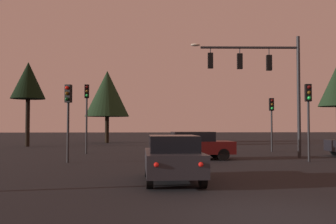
# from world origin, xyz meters

# --- Properties ---
(ground_plane) EXTENTS (168.00, 168.00, 0.00)m
(ground_plane) POSITION_xyz_m (0.00, 24.50, 0.00)
(ground_plane) COLOR black
(ground_plane) RESTS_ON ground
(traffic_signal_mast_arm) EXTENTS (6.39, 0.62, 7.08)m
(traffic_signal_mast_arm) POSITION_xyz_m (4.55, 14.34, 4.90)
(traffic_signal_mast_arm) COLOR #232326
(traffic_signal_mast_arm) RESTS_ON ground
(traffic_light_corner_left) EXTENTS (0.32, 0.36, 4.01)m
(traffic_light_corner_left) POSITION_xyz_m (6.03, 11.81, 2.85)
(traffic_light_corner_left) COLOR #232326
(traffic_light_corner_left) RESTS_ON ground
(traffic_light_corner_right) EXTENTS (0.30, 0.35, 3.83)m
(traffic_light_corner_right) POSITION_xyz_m (6.67, 19.30, 2.73)
(traffic_light_corner_right) COLOR #232326
(traffic_light_corner_right) RESTS_ON ground
(traffic_light_median) EXTENTS (0.34, 0.37, 4.59)m
(traffic_light_median) POSITION_xyz_m (-6.23, 18.23, 3.24)
(traffic_light_median) COLOR #232326
(traffic_light_median) RESTS_ON ground
(traffic_light_far_side) EXTENTS (0.37, 0.39, 3.90)m
(traffic_light_far_side) POSITION_xyz_m (-6.27, 11.95, 2.78)
(traffic_light_far_side) COLOR #232326
(traffic_light_far_side) RESTS_ON ground
(car_nearside_lane) EXTENTS (1.77, 4.12, 1.52)m
(car_nearside_lane) POSITION_xyz_m (-1.59, 5.05, 0.79)
(car_nearside_lane) COLOR #232328
(car_nearside_lane) RESTS_ON ground
(car_crossing_right) EXTENTS (4.25, 2.15, 1.52)m
(car_crossing_right) POSITION_xyz_m (0.30, 13.41, 0.80)
(car_crossing_right) COLOR #4C0F0F
(car_crossing_right) RESTS_ON ground
(tree_left_far) EXTENTS (3.05, 3.05, 7.62)m
(tree_left_far) POSITION_xyz_m (-12.78, 27.74, 5.88)
(tree_left_far) COLOR black
(tree_left_far) RESTS_ON ground
(tree_center_horizon) EXTENTS (4.86, 4.86, 7.97)m
(tree_center_horizon) POSITION_xyz_m (-6.38, 35.30, 5.42)
(tree_center_horizon) COLOR black
(tree_center_horizon) RESTS_ON ground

